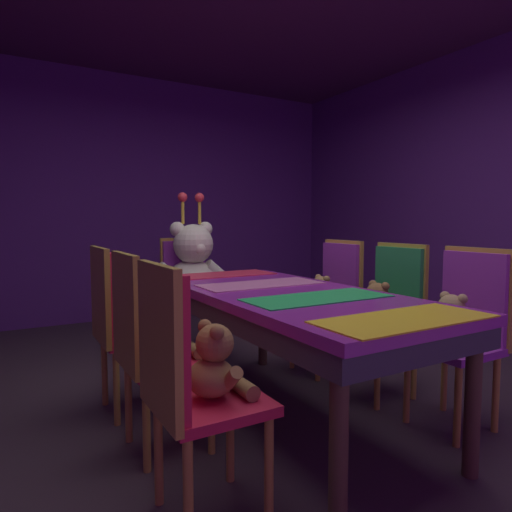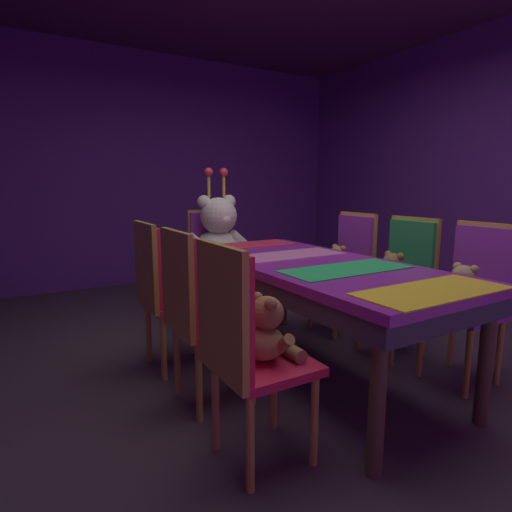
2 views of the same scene
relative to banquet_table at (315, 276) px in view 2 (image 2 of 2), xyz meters
name	(u,v)px [view 2 (image 2 of 2)]	position (x,y,z in m)	size (l,w,h in m)	color
ground_plane	(312,373)	(0.00, 0.00, -0.65)	(7.90, 7.90, 0.00)	#3F2D38
wall_back	(155,170)	(0.00, 3.20, 0.75)	(5.20, 0.12, 2.80)	#59267F
banquet_table	(315,276)	(0.00, 0.00, 0.00)	(0.90, 2.02, 0.75)	purple
chair_left_0	(238,336)	(-0.84, -0.56, -0.06)	(0.42, 0.41, 0.98)	red
teddy_left_0	(268,332)	(-0.70, -0.56, -0.07)	(0.24, 0.31, 0.29)	olive
chair_left_1	(192,302)	(-0.82, 0.02, -0.06)	(0.42, 0.41, 0.98)	red
teddy_left_1	(216,300)	(-0.67, 0.02, -0.07)	(0.24, 0.31, 0.30)	olive
chair_left_2	(159,282)	(-0.83, 0.56, -0.06)	(0.42, 0.41, 0.98)	red
teddy_left_2	(180,281)	(-0.68, 0.56, -0.07)	(0.24, 0.31, 0.29)	olive
chair_right_0	(476,286)	(0.84, -0.54, -0.06)	(0.42, 0.41, 0.98)	purple
teddy_right_0	(462,291)	(0.70, -0.54, -0.07)	(0.24, 0.31, 0.29)	tan
chair_right_1	(405,271)	(0.82, -0.02, -0.06)	(0.42, 0.41, 0.98)	#268C4C
teddy_right_1	(391,275)	(0.68, -0.02, -0.07)	(0.24, 0.31, 0.29)	olive
chair_right_2	(350,259)	(0.82, 0.55, -0.06)	(0.42, 0.41, 0.98)	purple
teddy_right_2	(337,264)	(0.67, 0.55, -0.08)	(0.22, 0.29, 0.27)	#9E7247
throne_chair	(212,251)	(0.00, 1.54, -0.06)	(0.41, 0.42, 0.98)	purple
king_teddy_bear	(219,237)	(0.00, 1.37, 0.10)	(0.71, 0.55, 0.91)	silver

